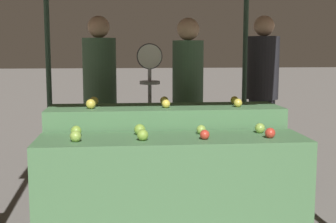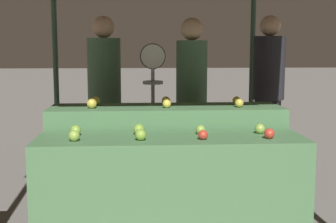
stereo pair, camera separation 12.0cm
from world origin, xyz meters
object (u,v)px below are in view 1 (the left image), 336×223
(produce_scale, at_px, (150,87))
(person_vendor_at_scale, at_px, (188,88))
(person_customer_right, at_px, (263,81))
(person_customer_left, at_px, (100,86))

(produce_scale, relative_size, person_vendor_at_scale, 0.85)
(person_vendor_at_scale, relative_size, person_customer_right, 0.96)
(person_vendor_at_scale, height_order, person_customer_left, person_customer_left)
(person_customer_left, bearing_deg, produce_scale, 146.46)
(produce_scale, distance_m, person_customer_left, 0.74)
(produce_scale, height_order, person_customer_left, person_customer_left)
(produce_scale, relative_size, person_customer_right, 0.82)
(person_customer_left, xyz_separation_m, person_customer_right, (1.91, 0.29, 0.02))
(person_vendor_at_scale, distance_m, person_customer_left, 0.98)
(produce_scale, height_order, person_customer_right, person_customer_right)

